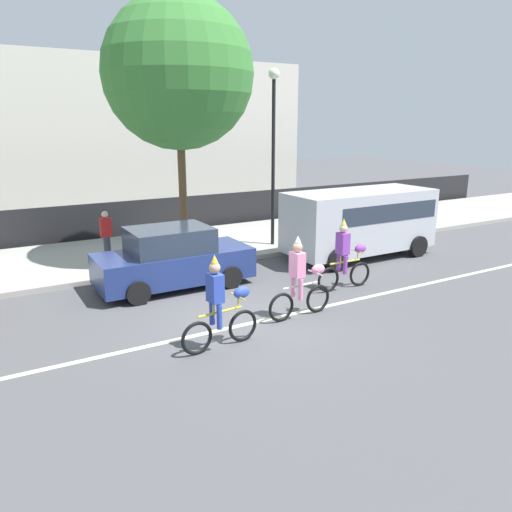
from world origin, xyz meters
The scene contains 13 objects.
ground_plane centered at (0.00, 0.00, 0.00)m, with size 80.00×80.00×0.00m, color #4C4C4F.
road_centre_line centered at (0.00, -0.50, 0.00)m, with size 36.00×0.14×0.01m, color beige.
sidewalk_curb centered at (0.00, 6.50, 0.07)m, with size 60.00×5.00×0.15m, color #9E9B93.
fence_line centered at (0.00, 9.40, 0.70)m, with size 40.00×0.08×1.40m, color black.
building_backdrop centered at (-2.78, 18.00, 3.65)m, with size 28.00×8.00×7.29m, color beige.
parade_cyclist_cobalt centered at (-1.02, -1.27, 0.84)m, with size 1.72×0.50×1.92m.
parade_cyclist_pink centered at (1.26, -0.71, 0.84)m, with size 1.72×0.50×1.92m.
parade_cyclist_purple centered at (3.42, 0.32, 0.84)m, with size 1.72×0.50×1.92m.
parked_van_silver centered at (6.03, 2.70, 1.28)m, with size 5.00×2.22×2.18m.
parked_car_navy centered at (-0.47, 2.75, 0.78)m, with size 4.10×1.92×1.64m.
street_lamp_post centered at (4.10, 5.06, 3.99)m, with size 0.36×0.36×5.86m.
street_tree_far_corner centered at (0.74, 4.91, 5.67)m, with size 4.39×4.39×7.73m.
pedestrian_onlooker centered at (-1.56, 5.40, 1.01)m, with size 0.32×0.20×1.62m.
Camera 1 is at (-4.95, -9.47, 4.31)m, focal length 35.00 mm.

